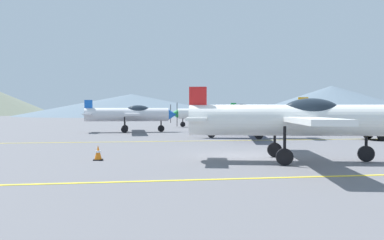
{
  "coord_description": "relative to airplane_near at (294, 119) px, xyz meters",
  "views": [
    {
      "loc": [
        -4.34,
        -15.04,
        1.95
      ],
      "look_at": [
        -0.18,
        14.0,
        1.2
      ],
      "focal_mm": 35.02,
      "sensor_mm": 36.0,
      "label": 1
    }
  ],
  "objects": [
    {
      "name": "ground_plane",
      "position": [
        -1.57,
        1.37,
        -1.62
      ],
      "size": [
        400.0,
        400.0,
        0.0
      ],
      "primitive_type": "plane",
      "color": "slate"
    },
    {
      "name": "apron_line_near",
      "position": [
        -1.57,
        -3.37,
        -1.62
      ],
      "size": [
        80.0,
        0.16,
        0.01
      ],
      "primitive_type": "cube",
      "color": "yellow",
      "rests_on": "ground_plane"
    },
    {
      "name": "apron_line_far",
      "position": [
        -1.57,
        9.83,
        -1.62
      ],
      "size": [
        80.0,
        0.16,
        0.01
      ],
      "primitive_type": "cube",
      "color": "yellow",
      "rests_on": "ground_plane"
    },
    {
      "name": "airplane_near",
      "position": [
        0.0,
        0.0,
        0.0
      ],
      "size": [
        8.42,
        9.59,
        2.88
      ],
      "color": "white",
      "rests_on": "ground_plane"
    },
    {
      "name": "airplane_mid",
      "position": [
        1.9,
        11.94,
        0.0
      ],
      "size": [
        8.42,
        9.57,
        2.88
      ],
      "color": "#33478C",
      "rests_on": "ground_plane"
    },
    {
      "name": "airplane_far",
      "position": [
        -6.59,
        20.36,
        0.0
      ],
      "size": [
        8.3,
        9.58,
        2.88
      ],
      "color": "silver",
      "rests_on": "ground_plane"
    },
    {
      "name": "airplane_back",
      "position": [
        1.98,
        30.56,
        0.0
      ],
      "size": [
        8.39,
        9.63,
        2.88
      ],
      "color": "white",
      "rests_on": "ground_plane"
    },
    {
      "name": "traffic_cone_front",
      "position": [
        -7.48,
        1.31,
        -1.33
      ],
      "size": [
        0.36,
        0.36,
        0.59
      ],
      "color": "black",
      "rests_on": "ground_plane"
    },
    {
      "name": "hill_centerleft",
      "position": [
        -8.44,
        125.66,
        2.35
      ],
      "size": [
        81.16,
        81.16,
        7.93
      ],
      "primitive_type": "cone",
      "color": "slate",
      "rests_on": "ground_plane"
    },
    {
      "name": "hill_centerright",
      "position": [
        66.69,
        119.41,
        4.03
      ],
      "size": [
        68.73,
        68.73,
        11.31
      ],
      "primitive_type": "cone",
      "color": "slate",
      "rests_on": "ground_plane"
    }
  ]
}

